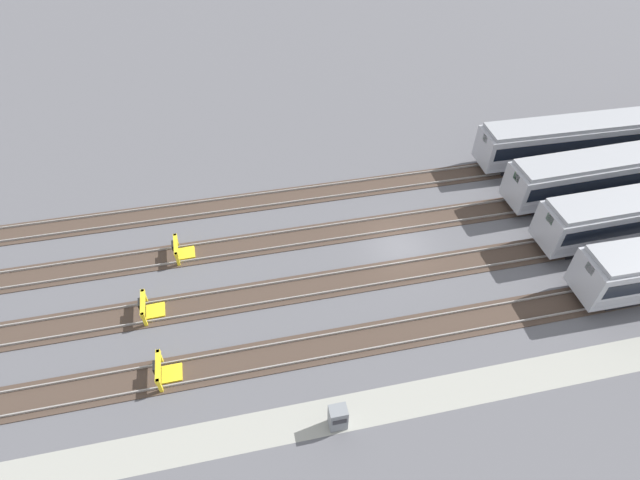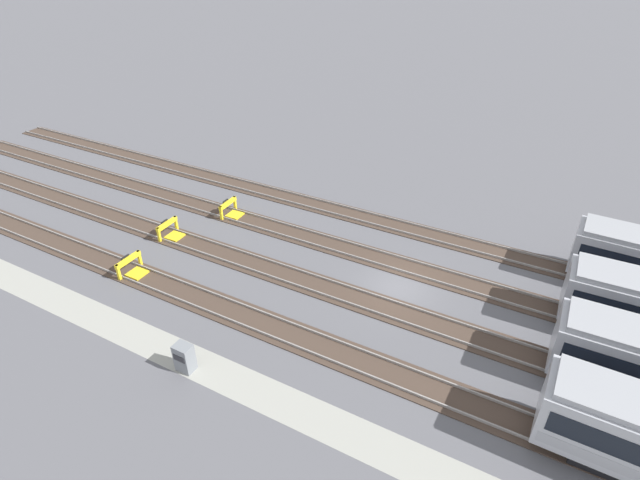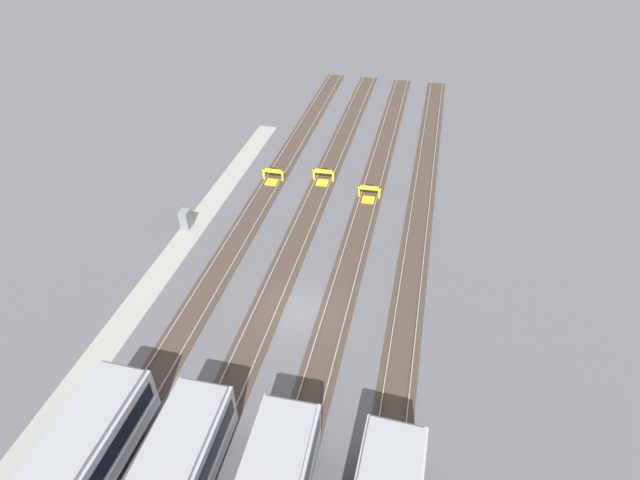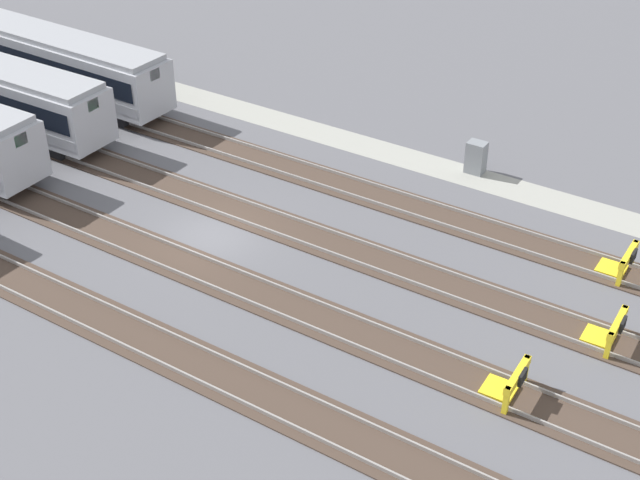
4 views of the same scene
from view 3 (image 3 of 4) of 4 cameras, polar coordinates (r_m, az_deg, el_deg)
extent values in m
plane|color=#5B5B60|center=(33.34, -2.20, -8.16)|extent=(400.00, 400.00, 0.00)
cube|color=#9E9E93|center=(37.06, -18.82, -4.99)|extent=(54.00, 2.00, 0.01)
cube|color=#47382D|center=(35.30, -13.04, -6.13)|extent=(90.00, 2.23, 0.06)
cube|color=gray|center=(34.96, -11.99, -6.22)|extent=(90.00, 0.07, 0.15)
cube|color=gray|center=(35.50, -14.12, -5.80)|extent=(90.00, 0.07, 0.15)
cube|color=#47382D|center=(33.84, -5.96, -7.47)|extent=(90.00, 2.24, 0.06)
cube|color=gray|center=(33.59, -4.80, -7.55)|extent=(90.00, 0.07, 0.15)
cube|color=gray|center=(33.96, -7.13, -7.13)|extent=(90.00, 0.07, 0.15)
cube|color=#47382D|center=(32.95, 1.67, -8.77)|extent=(90.00, 2.24, 0.06)
cube|color=gray|center=(32.79, 2.92, -8.84)|extent=(90.00, 0.07, 0.15)
cube|color=gray|center=(32.97, 0.44, -8.44)|extent=(90.00, 0.07, 0.15)
cube|color=#47382D|center=(32.68, 9.63, -9.96)|extent=(90.00, 2.23, 0.06)
cube|color=gray|center=(32.62, 10.92, -10.01)|extent=(90.00, 0.07, 0.15)
cube|color=gray|center=(32.60, 8.38, -9.66)|extent=(90.00, 0.07, 0.15)
cube|color=#1E843D|center=(25.15, -3.17, -18.24)|extent=(0.10, 0.70, 0.56)
cube|color=#1E843D|center=(24.75, 8.80, -20.24)|extent=(0.10, 0.70, 0.56)
cube|color=#1E843D|center=(26.31, -12.85, -16.03)|extent=(0.09, 0.70, 0.56)
cube|color=black|center=(27.03, -14.97, -24.99)|extent=(3.64, 2.30, 0.70)
cube|color=#1E843D|center=(28.09, -21.22, -13.72)|extent=(0.09, 0.70, 0.56)
cube|color=black|center=(28.80, -23.59, -22.02)|extent=(3.63, 2.29, 0.70)
cube|color=yellow|center=(46.46, -4.29, 7.31)|extent=(0.18, 0.18, 1.15)
cube|color=yellow|center=(46.96, -6.42, 7.52)|extent=(0.18, 0.18, 1.15)
cube|color=yellow|center=(46.49, -5.39, 7.87)|extent=(0.26, 2.00, 0.30)
cube|color=yellow|center=(46.50, -5.52, 6.57)|extent=(1.11, 1.09, 0.18)
cube|color=black|center=(46.64, -5.33, 7.98)|extent=(0.13, 0.60, 0.44)
cube|color=yellow|center=(46.29, 1.51, 7.29)|extent=(0.19, 0.19, 1.15)
cube|color=yellow|center=(46.58, -0.69, 7.51)|extent=(0.19, 0.19, 1.15)
cube|color=yellow|center=(46.22, 0.41, 7.85)|extent=(0.30, 2.01, 0.30)
cube|color=yellow|center=(46.21, 0.28, 6.54)|extent=(1.13, 1.12, 0.18)
cube|color=black|center=(46.37, 0.45, 7.96)|extent=(0.14, 0.60, 0.44)
cube|color=yellow|center=(44.09, 6.81, 5.34)|extent=(0.19, 0.19, 1.15)
cube|color=yellow|center=(44.21, 4.48, 5.60)|extent=(0.19, 0.19, 1.15)
cube|color=yellow|center=(43.92, 5.68, 5.94)|extent=(0.31, 2.01, 0.30)
cube|color=yellow|center=(43.93, 5.52, 4.56)|extent=(1.14, 1.12, 0.18)
cube|color=black|center=(44.07, 5.71, 6.06)|extent=(0.14, 0.60, 0.44)
cube|color=gray|center=(41.51, -15.11, 2.32)|extent=(0.90, 0.70, 1.60)
cube|color=#333338|center=(41.54, -15.60, 2.65)|extent=(0.70, 0.04, 0.36)
camera|label=1|loc=(43.73, -34.53, 33.00)|focal=28.00mm
camera|label=2|loc=(34.20, -52.80, 16.09)|focal=28.00mm
camera|label=4|loc=(47.52, 40.18, 26.51)|focal=50.00mm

